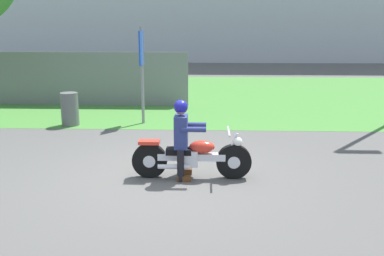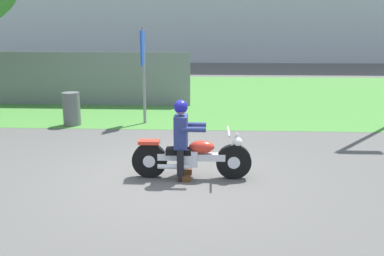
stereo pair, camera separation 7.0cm
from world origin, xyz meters
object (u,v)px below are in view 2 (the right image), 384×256
motorcycle_lead (192,157)px  rider_lead (182,133)px  trash_can (72,109)px  sign_banner (143,60)px

motorcycle_lead → rider_lead: size_ratio=1.50×
trash_can → sign_banner: (1.93, 0.34, 1.28)m
trash_can → sign_banner: size_ratio=0.34×
rider_lead → sign_banner: sign_banner is taller
rider_lead → sign_banner: (-1.35, 4.19, 0.92)m
motorcycle_lead → sign_banner: sign_banner is taller
trash_can → motorcycle_lead: bearing=-48.1°
sign_banner → motorcycle_lead: bearing=-70.1°
trash_can → sign_banner: 2.34m
motorcycle_lead → trash_can: trash_can is taller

